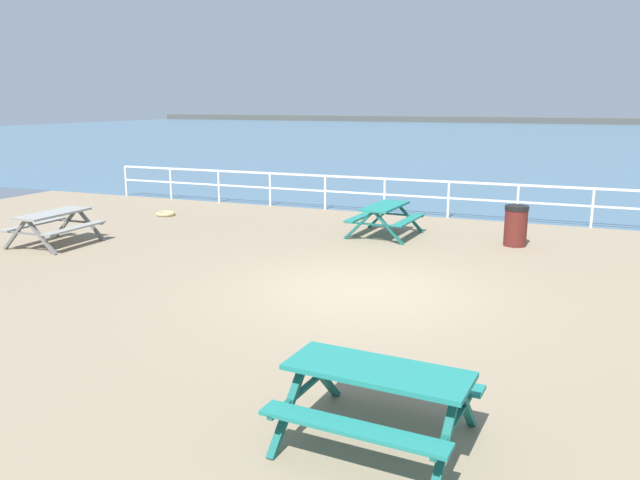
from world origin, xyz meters
TOP-DOWN VIEW (x-y plane):
  - ground_plane at (0.00, 0.00)m, footprint 30.00×24.00m
  - sea_band at (0.00, 52.75)m, footprint 142.00×90.00m
  - distant_shoreline at (0.00, 95.75)m, footprint 142.00×6.00m
  - seaward_railing at (-0.00, 7.75)m, footprint 23.07×0.07m
  - picnic_table_near_left at (-0.98, 4.66)m, footprint 1.65×1.89m
  - picnic_table_near_right at (-7.85, 0.70)m, footprint 1.56×1.81m
  - picnic_table_far_right at (1.78, -4.83)m, footprint 1.90×1.65m
  - litter_bin at (2.16, 4.73)m, footprint 0.55×0.55m
  - rope_coil at (-7.79, 4.93)m, footprint 0.55×0.55m

SIDE VIEW (x-z plane):
  - ground_plane at x=0.00m, z-range -0.20..0.00m
  - sea_band at x=0.00m, z-range 0.00..0.00m
  - distant_shoreline at x=0.00m, z-range -0.90..0.90m
  - rope_coil at x=-7.79m, z-range 0.00..0.11m
  - litter_bin at x=2.16m, z-range 0.00..0.95m
  - picnic_table_near_left at x=-0.98m, z-range 0.19..0.98m
  - picnic_table_near_right at x=-7.85m, z-range 0.19..0.98m
  - picnic_table_far_right at x=1.78m, z-range 0.19..0.98m
  - seaward_railing at x=0.00m, z-range 0.21..1.29m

